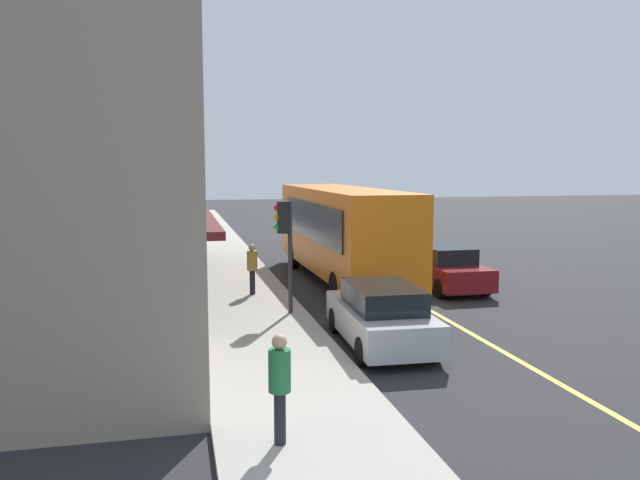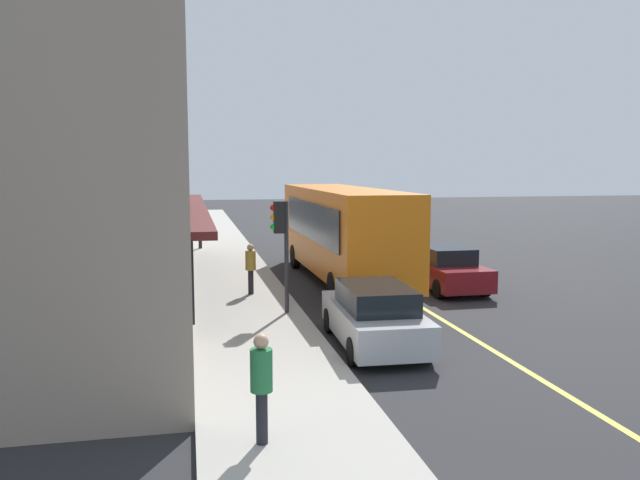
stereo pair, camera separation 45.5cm
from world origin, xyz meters
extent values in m
plane|color=#28282B|center=(0.00, 0.00, 0.00)|extent=(120.00, 120.00, 0.00)
cube|color=#B2ADA3|center=(0.00, 5.36, 0.07)|extent=(80.00, 3.18, 0.15)
cube|color=#D8D14C|center=(0.00, 0.00, 0.00)|extent=(36.00, 0.16, 0.01)
cube|color=gray|center=(2.26, 12.83, 6.85)|extent=(25.85, 11.76, 13.71)
cube|color=#4C1919|center=(2.26, 6.70, 2.80)|extent=(18.09, 0.70, 0.20)
cube|color=black|center=(2.26, 6.92, 1.50)|extent=(15.51, 0.08, 2.00)
cube|color=orange|center=(1.97, 1.39, 2.00)|extent=(11.03, 2.63, 3.00)
cube|color=black|center=(7.42, 1.45, 2.36)|extent=(0.14, 2.10, 1.80)
cube|color=black|center=(1.66, 2.66, 2.36)|extent=(8.80, 0.16, 1.32)
cube|color=black|center=(1.69, 0.12, 2.36)|extent=(8.80, 0.16, 1.32)
cube|color=#0CF259|center=(7.49, 1.45, 3.25)|extent=(0.10, 1.90, 0.36)
cube|color=#2D2D33|center=(7.52, 1.45, 0.75)|extent=(0.19, 2.40, 0.40)
cylinder|color=black|center=(5.48, 2.56, 0.50)|extent=(1.00, 0.31, 1.00)
cylinder|color=black|center=(5.51, 0.30, 0.50)|extent=(1.00, 0.31, 1.00)
cylinder|color=black|center=(-1.56, 2.48, 0.50)|extent=(1.00, 0.31, 1.00)
cylinder|color=black|center=(-1.53, 0.22, 0.50)|extent=(1.00, 0.31, 1.00)
cylinder|color=#2D2D33|center=(-3.19, 4.27, 1.75)|extent=(0.12, 0.12, 3.20)
cube|color=black|center=(-3.19, 4.47, 2.90)|extent=(0.30, 0.30, 0.90)
sphere|color=red|center=(-3.19, 4.64, 3.17)|extent=(0.18, 0.18, 0.18)
sphere|color=orange|center=(-3.19, 4.64, 2.90)|extent=(0.18, 0.18, 0.18)
sphere|color=green|center=(-3.19, 4.64, 2.63)|extent=(0.18, 0.18, 0.18)
cube|color=#B7BABF|center=(-6.47, 2.65, 0.60)|extent=(4.36, 1.94, 0.75)
cube|color=black|center=(-6.62, 2.65, 1.25)|extent=(2.46, 1.59, 0.55)
cylinder|color=black|center=(-5.02, 3.42, 0.32)|extent=(0.65, 0.24, 0.64)
cylinder|color=black|center=(-5.08, 1.78, 0.32)|extent=(0.65, 0.24, 0.64)
cylinder|color=black|center=(-7.86, 3.51, 0.32)|extent=(0.65, 0.24, 0.64)
cylinder|color=black|center=(-7.92, 1.87, 0.32)|extent=(0.65, 0.24, 0.64)
cube|color=yellow|center=(8.60, -1.77, 0.60)|extent=(4.34, 1.91, 0.75)
cube|color=black|center=(8.45, -1.77, 1.25)|extent=(2.44, 1.57, 0.55)
cylinder|color=black|center=(10.00, -0.91, 0.32)|extent=(0.65, 0.24, 0.64)
cylinder|color=black|center=(10.04, -2.55, 0.32)|extent=(0.65, 0.24, 0.64)
cylinder|color=black|center=(7.17, -0.98, 0.32)|extent=(0.65, 0.24, 0.64)
cylinder|color=black|center=(7.21, -2.62, 0.32)|extent=(0.65, 0.24, 0.64)
cube|color=maroon|center=(-0.20, -1.82, 0.60)|extent=(4.31, 1.82, 0.75)
cube|color=black|center=(-0.05, -1.82, 1.25)|extent=(2.41, 1.52, 0.55)
cylinder|color=black|center=(-1.61, -2.65, 0.32)|extent=(0.64, 0.22, 0.64)
cylinder|color=black|center=(-1.62, -1.01, 0.32)|extent=(0.64, 0.22, 0.64)
cylinder|color=black|center=(1.22, -2.64, 0.32)|extent=(0.64, 0.22, 0.64)
cylinder|color=black|center=(1.22, -1.00, 0.32)|extent=(0.64, 0.22, 0.64)
cylinder|color=black|center=(11.68, 6.41, 0.56)|extent=(0.18, 0.18, 0.81)
cylinder|color=#33388C|center=(11.68, 6.41, 1.28)|extent=(0.34, 0.34, 0.64)
sphere|color=tan|center=(11.68, 6.41, 1.72)|extent=(0.23, 0.23, 0.23)
cylinder|color=black|center=(-11.66, 5.96, 0.56)|extent=(0.18, 0.18, 0.82)
cylinder|color=#26723F|center=(-11.66, 5.96, 1.30)|extent=(0.34, 0.34, 0.65)
sphere|color=tan|center=(-11.66, 5.96, 1.74)|extent=(0.23, 0.23, 0.23)
cylinder|color=black|center=(-0.34, 5.02, 0.55)|extent=(0.18, 0.18, 0.80)
cylinder|color=#B28C33|center=(-0.34, 5.02, 1.26)|extent=(0.34, 0.34, 0.63)
sphere|color=tan|center=(-0.34, 5.02, 1.69)|extent=(0.22, 0.22, 0.22)
camera|label=1|loc=(-20.78, 7.43, 4.36)|focal=35.70mm
camera|label=2|loc=(-20.88, 6.98, 4.36)|focal=35.70mm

